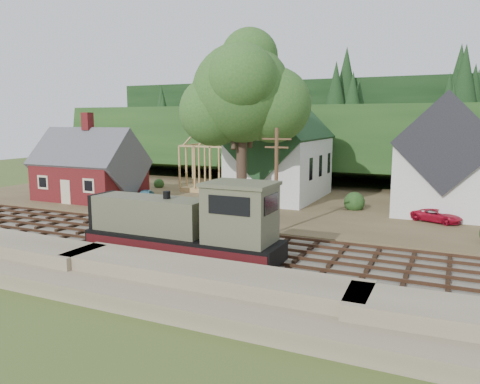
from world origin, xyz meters
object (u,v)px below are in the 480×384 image
at_px(locomotive, 189,227).
at_px(car_green, 59,194).
at_px(car_blue, 145,196).
at_px(car_red, 437,215).
at_px(patio_set, 64,182).

bearing_deg(locomotive, car_green, 152.56).
xyz_separation_m(locomotive, car_blue, (-14.05, 14.77, -1.26)).
height_order(car_blue, car_red, car_blue).
bearing_deg(car_red, locomotive, 162.81).
xyz_separation_m(car_green, patio_set, (0.66, 0.00, 1.33)).
height_order(locomotive, car_blue, locomotive).
bearing_deg(car_blue, car_red, -20.81).
xyz_separation_m(locomotive, car_green, (-22.59, 11.73, -1.22)).
distance_m(car_blue, car_green, 9.07).
distance_m(locomotive, car_red, 21.61).
bearing_deg(patio_set, car_red, 8.58).
bearing_deg(locomotive, car_blue, 133.57).
height_order(car_red, patio_set, patio_set).
bearing_deg(car_red, car_green, 119.05).
height_order(locomotive, patio_set, locomotive).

